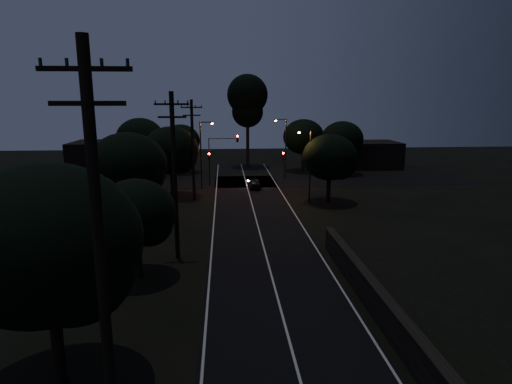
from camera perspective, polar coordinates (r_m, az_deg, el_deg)
road_surface at (r=45.17m, az=-0.67°, el=-1.18°), size 60.00×70.00×0.03m
retaining_wall at (r=21.33m, az=27.04°, el=-16.78°), size 6.93×26.00×1.60m
utility_pole_near at (r=11.99m, az=-19.97°, el=-9.28°), size 2.20×0.30×12.00m
utility_pole_mid at (r=28.32m, az=-10.82°, el=2.36°), size 2.20×0.30×11.00m
utility_pole_far at (r=45.13m, az=-8.43°, el=5.74°), size 2.20×0.30×10.50m
tree_left_a at (r=16.57m, az=-25.51°, el=-6.72°), size 6.66×6.66×8.42m
tree_left_b at (r=26.01m, az=-15.42°, el=-2.95°), size 4.71×4.71×5.98m
tree_left_c at (r=35.81m, az=-16.39°, el=3.16°), size 6.30×6.30×7.96m
tree_left_d at (r=47.26m, az=-11.03°, el=5.31°), size 6.05×6.05×7.68m
tree_far_nw at (r=63.19m, az=-9.83°, el=6.64°), size 5.52×5.52×6.99m
tree_far_w at (r=59.86m, az=-14.99°, el=6.82°), size 6.35×6.35×8.09m
tree_far_ne at (r=63.98m, az=6.56°, el=7.21°), size 6.07×6.07×7.68m
tree_far_e at (r=62.23m, az=11.63°, el=6.81°), size 5.92×5.92×7.52m
tree_right_a at (r=44.39m, az=10.06°, el=4.42°), size 5.57×5.57×7.09m
tall_pine at (r=67.83m, az=-1.14°, el=12.11°), size 6.31×6.31×14.34m
building_left at (r=67.50m, az=-19.12°, el=4.51°), size 10.00×8.00×4.40m
building_right at (r=70.07m, az=14.75°, el=4.88°), size 9.00×7.00×4.00m
signal_left at (r=53.30m, az=-6.24°, el=3.91°), size 0.28×0.35×4.10m
signal_right at (r=53.77m, az=3.63°, el=4.03°), size 0.28×0.35×4.10m
signal_mast at (r=53.08m, az=-4.45°, el=5.55°), size 3.70×0.35×6.25m
streetlight_a at (r=51.13m, az=-7.16°, el=5.57°), size 1.66×0.26×8.00m
streetlight_b at (r=57.60m, az=3.80°, el=6.38°), size 1.66×0.26×8.00m
streetlight_c at (r=44.01m, az=7.02°, el=4.13°), size 1.46×0.26×7.50m
car at (r=51.46m, az=-0.24°, el=1.15°), size 1.52×3.52×1.18m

